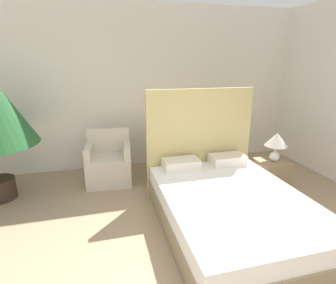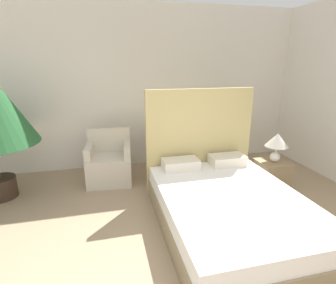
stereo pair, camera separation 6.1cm
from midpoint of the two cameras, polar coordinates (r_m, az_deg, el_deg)
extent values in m
cube|color=silver|center=(4.91, -6.37, 11.57)|extent=(10.00, 0.06, 2.90)
cube|color=#8C7A5B|center=(3.29, 13.11, -16.15)|extent=(1.58, 2.11, 0.26)
cube|color=white|center=(3.17, 13.39, -12.63)|extent=(1.54, 2.07, 0.20)
cube|color=tan|center=(3.92, 6.49, 0.14)|extent=(1.61, 0.06, 1.55)
cube|color=silver|center=(3.69, 2.41, -4.82)|extent=(0.51, 0.30, 0.14)
cube|color=silver|center=(3.94, 12.34, -3.75)|extent=(0.51, 0.30, 0.14)
cube|color=beige|center=(4.39, -13.02, -5.91)|extent=(0.74, 0.63, 0.46)
cube|color=beige|center=(4.49, -13.20, 0.41)|extent=(0.70, 0.12, 0.40)
cube|color=beige|center=(4.31, -17.24, -2.06)|extent=(0.15, 0.52, 0.19)
cube|color=beige|center=(4.27, -9.32, -1.70)|extent=(0.15, 0.52, 0.19)
cube|color=beige|center=(4.51, -0.10, -4.80)|extent=(0.71, 0.59, 0.46)
cube|color=beige|center=(4.61, -1.00, 1.29)|extent=(0.70, 0.08, 0.40)
cube|color=beige|center=(4.33, -3.88, -1.20)|extent=(0.12, 0.52, 0.19)
cube|color=beige|center=(4.49, 3.54, -0.54)|extent=(0.12, 0.52, 0.19)
cylinder|color=#38281E|center=(4.56, -33.12, -8.54)|extent=(0.43, 0.43, 0.30)
cube|color=#937A56|center=(4.37, 21.06, -6.71)|extent=(0.43, 0.43, 0.47)
sphere|color=white|center=(4.26, 21.82, -2.91)|extent=(0.15, 0.15, 0.15)
cylinder|color=white|center=(4.22, 21.99, -1.37)|extent=(0.02, 0.02, 0.09)
cone|color=silver|center=(4.18, 22.21, 0.51)|extent=(0.34, 0.34, 0.20)
camera|label=1|loc=(0.03, -90.43, -0.13)|focal=28.00mm
camera|label=2|loc=(0.03, 89.57, 0.13)|focal=28.00mm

